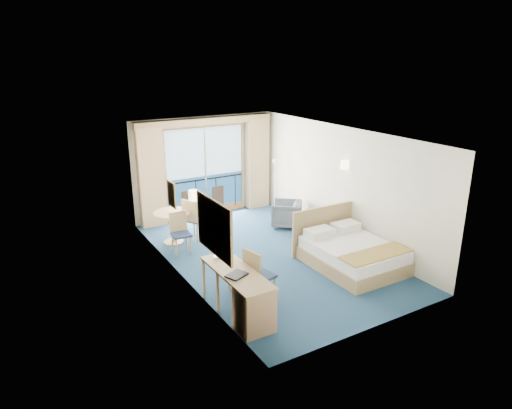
% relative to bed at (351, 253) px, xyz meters
% --- Properties ---
extents(floor, '(6.50, 6.50, 0.00)m').
position_rel_bed_xyz_m(floor, '(-1.22, 1.31, -0.29)').
color(floor, navy).
rests_on(floor, ground).
extents(room_walls, '(4.04, 6.54, 2.72)m').
position_rel_bed_xyz_m(room_walls, '(-1.22, 1.31, 1.48)').
color(room_walls, white).
rests_on(room_walls, ground).
extents(balcony_door, '(2.36, 0.03, 2.52)m').
position_rel_bed_xyz_m(balcony_door, '(-1.22, 4.53, 0.85)').
color(balcony_door, navy).
rests_on(balcony_door, room_walls).
extents(curtain_left, '(0.65, 0.22, 2.55)m').
position_rel_bed_xyz_m(curtain_left, '(-2.77, 4.38, 0.98)').
color(curtain_left, tan).
rests_on(curtain_left, room_walls).
extents(curtain_right, '(0.65, 0.22, 2.55)m').
position_rel_bed_xyz_m(curtain_right, '(0.33, 4.38, 0.98)').
color(curtain_right, tan).
rests_on(curtain_right, room_walls).
extents(pelmet, '(3.80, 0.25, 0.18)m').
position_rel_bed_xyz_m(pelmet, '(-1.22, 4.41, 2.29)').
color(pelmet, '#A28358').
rests_on(pelmet, room_walls).
extents(mirror, '(0.05, 1.25, 0.95)m').
position_rel_bed_xyz_m(mirror, '(-3.19, -0.19, 1.26)').
color(mirror, '#A28358').
rests_on(mirror, room_walls).
extents(wall_print, '(0.04, 0.42, 0.52)m').
position_rel_bed_xyz_m(wall_print, '(-3.19, 1.76, 1.31)').
color(wall_print, '#A28358').
rests_on(wall_print, room_walls).
extents(sconce_left, '(0.18, 0.18, 0.18)m').
position_rel_bed_xyz_m(sconce_left, '(-3.16, 0.71, 1.56)').
color(sconce_left, beige).
rests_on(sconce_left, room_walls).
extents(sconce_right, '(0.18, 0.18, 0.18)m').
position_rel_bed_xyz_m(sconce_right, '(0.72, 1.16, 1.56)').
color(sconce_right, beige).
rests_on(sconce_right, room_walls).
extents(bed, '(1.67, 1.98, 1.05)m').
position_rel_bed_xyz_m(bed, '(0.00, 0.00, 0.00)').
color(bed, '#A28358').
rests_on(bed, ground).
extents(nightstand, '(0.38, 0.36, 0.50)m').
position_rel_bed_xyz_m(nightstand, '(0.57, 1.29, -0.05)').
color(nightstand, tan).
rests_on(nightstand, ground).
extents(phone, '(0.20, 0.16, 0.09)m').
position_rel_bed_xyz_m(phone, '(0.52, 1.33, 0.24)').
color(phone, white).
rests_on(phone, nightstand).
extents(armchair, '(1.02, 1.02, 0.67)m').
position_rel_bed_xyz_m(armchair, '(0.16, 2.61, 0.04)').
color(armchair, '#454A54').
rests_on(armchair, ground).
extents(floor_lamp, '(0.21, 0.21, 1.53)m').
position_rel_bed_xyz_m(floor_lamp, '(0.43, 3.60, 0.86)').
color(floor_lamp, silver).
rests_on(floor_lamp, ground).
extents(desk, '(0.58, 1.68, 0.79)m').
position_rel_bed_xyz_m(desk, '(-2.92, -0.89, 0.14)').
color(desk, '#A28358').
rests_on(desk, ground).
extents(desk_chair, '(0.53, 0.52, 1.02)m').
position_rel_bed_xyz_m(desk_chair, '(-2.44, -0.29, 0.28)').
color(desk_chair, '#1F2A48').
rests_on(desk_chair, ground).
extents(folder, '(0.40, 0.36, 0.03)m').
position_rel_bed_xyz_m(folder, '(-2.99, -0.57, 0.51)').
color(folder, black).
rests_on(folder, desk).
extents(desk_lamp, '(0.13, 0.13, 0.49)m').
position_rel_bed_xyz_m(desk_lamp, '(-2.98, 0.19, 0.87)').
color(desk_lamp, silver).
rests_on(desk_lamp, desk).
extents(round_table, '(0.85, 0.85, 0.76)m').
position_rel_bed_xyz_m(round_table, '(-2.75, 3.06, 0.28)').
color(round_table, '#A28358').
rests_on(round_table, ground).
extents(table_chair_a, '(0.60, 0.60, 1.01)m').
position_rel_bed_xyz_m(table_chair_a, '(-2.26, 2.99, 0.28)').
color(table_chair_a, '#1F2A48').
rests_on(table_chair_a, ground).
extents(table_chair_b, '(0.43, 0.43, 0.93)m').
position_rel_bed_xyz_m(table_chair_b, '(-2.80, 2.46, 0.23)').
color(table_chair_b, '#1F2A48').
rests_on(table_chair_b, ground).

